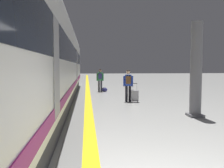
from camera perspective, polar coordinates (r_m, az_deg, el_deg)
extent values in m
cube|color=yellow|center=(12.99, -5.56, -4.35)|extent=(0.36, 80.00, 0.01)
cube|color=slate|center=(12.99, -7.11, -4.36)|extent=(0.66, 80.00, 0.01)
cube|color=#38383D|center=(9.89, -18.05, -5.21)|extent=(2.67, 28.09, 0.70)
cube|color=silver|center=(9.76, -18.29, 5.28)|extent=(2.90, 29.26, 2.90)
cylinder|color=silver|center=(9.89, -18.48, 13.41)|extent=(2.84, 28.68, 2.84)
cube|color=black|center=(9.77, -18.34, 7.33)|extent=(2.93, 27.51, 0.80)
cube|color=#8C1966|center=(9.80, -18.14, -1.46)|extent=(2.94, 28.68, 0.24)
cone|color=silver|center=(25.55, -10.62, 4.07)|extent=(2.75, 2.60, 2.75)
cube|color=gray|center=(5.18, -12.76, 3.75)|extent=(0.02, 0.90, 2.00)
cube|color=gray|center=(16.13, -8.14, 4.05)|extent=(0.02, 0.90, 2.00)
cylinder|color=#383842|center=(18.47, -3.06, -0.48)|extent=(0.14, 0.14, 0.85)
cylinder|color=#383842|center=(18.47, -2.50, -0.48)|extent=(0.14, 0.14, 0.85)
cube|color=#338C4C|center=(18.42, -2.79, 1.77)|extent=(0.35, 0.21, 0.61)
cylinder|color=#338C4C|center=(18.43, -3.48, 1.62)|extent=(0.09, 0.09, 0.57)
cylinder|color=#338C4C|center=(18.45, -2.10, 1.62)|extent=(0.09, 0.09, 0.57)
sphere|color=#A37556|center=(18.41, -2.79, 3.12)|extent=(0.22, 0.22, 0.22)
sphere|color=black|center=(18.41, -2.79, 3.20)|extent=(0.20, 0.20, 0.20)
cube|color=navy|center=(18.27, -2.77, 1.82)|extent=(0.26, 0.15, 0.40)
ellipsoid|color=navy|center=(18.40, -1.76, -1.35)|extent=(0.44, 0.26, 0.30)
torus|color=navy|center=(18.39, -1.76, -1.04)|extent=(0.22, 0.02, 0.22)
cylinder|color=black|center=(13.34, 3.38, -2.27)|extent=(0.14, 0.14, 0.86)
cylinder|color=black|center=(13.35, 4.17, -2.27)|extent=(0.14, 0.14, 0.86)
cube|color=blue|center=(13.28, 3.79, 0.87)|extent=(0.37, 0.24, 0.61)
cylinder|color=blue|center=(13.29, 2.82, 0.66)|extent=(0.09, 0.09, 0.57)
cylinder|color=blue|center=(13.31, 4.75, 0.66)|extent=(0.09, 0.09, 0.57)
sphere|color=beige|center=(13.27, 3.80, 2.76)|extent=(0.22, 0.22, 0.22)
sphere|color=black|center=(13.27, 3.80, 2.87)|extent=(0.21, 0.21, 0.21)
cube|color=brown|center=(13.13, 3.83, 0.92)|extent=(0.28, 0.17, 0.41)
cube|color=#9E9EA3|center=(13.13, 5.36, -2.74)|extent=(0.43, 0.32, 0.57)
cube|color=#9E9EA3|center=(13.26, 5.42, -2.99)|extent=(0.30, 0.11, 0.31)
cylinder|color=black|center=(13.13, 4.70, -4.14)|extent=(0.04, 0.06, 0.06)
cylinder|color=black|center=(13.10, 5.94, -4.16)|extent=(0.04, 0.06, 0.06)
cylinder|color=gray|center=(13.04, 4.90, -0.69)|extent=(0.02, 0.02, 0.38)
cylinder|color=gray|center=(13.02, 5.81, -0.70)|extent=(0.02, 0.02, 0.38)
cube|color=black|center=(13.02, 5.36, 0.14)|extent=(0.22, 0.09, 0.02)
cylinder|color=slate|center=(9.83, 18.98, 3.21)|extent=(0.44, 0.44, 3.60)
cube|color=slate|center=(10.01, 18.74, -6.86)|extent=(0.56, 0.56, 0.10)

